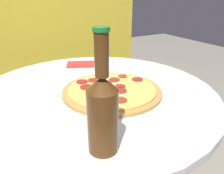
# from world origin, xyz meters

# --- Properties ---
(table) EXTENTS (0.85, 0.85, 0.76)m
(table) POSITION_xyz_m (0.00, 0.00, 0.58)
(table) COLOR silver
(table) RESTS_ON ground_plane
(fence_panel) EXTENTS (1.29, 0.04, 1.54)m
(fence_panel) POSITION_xyz_m (0.00, 0.73, 0.77)
(fence_panel) COLOR gold
(fence_panel) RESTS_ON ground_plane
(pizza) EXTENTS (0.34, 0.34, 0.02)m
(pizza) POSITION_xyz_m (0.05, -0.05, 0.77)
(pizza) COLOR #C68E47
(pizza) RESTS_ON table
(beer_bottle) EXTENTS (0.07, 0.07, 0.26)m
(beer_bottle) POSITION_xyz_m (-0.12, -0.30, 0.86)
(beer_bottle) COLOR #563314
(beer_bottle) RESTS_ON table
(napkin) EXTENTS (0.16, 0.13, 0.01)m
(napkin) POSITION_xyz_m (0.07, 0.29, 0.77)
(napkin) COLOR red
(napkin) RESTS_ON table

